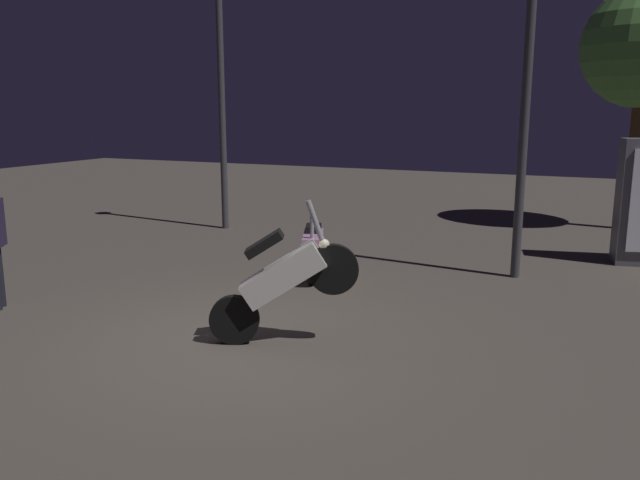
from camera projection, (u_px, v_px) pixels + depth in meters
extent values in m
plane|color=#4C443D|center=(237.00, 341.00, 7.34)|extent=(40.00, 40.00, 0.00)
cylinder|color=black|center=(234.00, 320.00, 7.19)|extent=(0.55, 0.32, 0.56)
cylinder|color=black|center=(333.00, 269.00, 7.07)|extent=(0.55, 0.32, 0.56)
cube|color=beige|center=(283.00, 275.00, 7.08)|extent=(1.00, 0.66, 0.76)
cube|color=black|center=(264.00, 244.00, 7.01)|extent=(0.49, 0.39, 0.32)
cylinder|color=gray|center=(315.00, 220.00, 6.96)|extent=(0.21, 0.14, 0.44)
sphere|color=#F2EABF|center=(324.00, 244.00, 7.01)|extent=(0.12, 0.12, 0.12)
cylinder|color=black|center=(314.00, 250.00, 10.70)|extent=(0.30, 0.56, 0.56)
cylinder|color=black|center=(312.00, 266.00, 9.62)|extent=(0.30, 0.56, 0.56)
cube|color=#C68CB7|center=(313.00, 243.00, 10.11)|extent=(0.64, 0.99, 0.30)
cube|color=black|center=(314.00, 228.00, 10.27)|extent=(0.39, 0.50, 0.10)
cylinder|color=gray|center=(312.00, 224.00, 9.69)|extent=(0.08, 0.08, 0.45)
sphere|color=#F2EABF|center=(312.00, 246.00, 9.66)|extent=(0.12, 0.12, 0.12)
cylinder|color=#38383D|center=(222.00, 104.00, 13.58)|extent=(0.14, 0.14, 5.32)
cylinder|color=#38383D|center=(525.00, 110.00, 9.56)|extent=(0.14, 0.14, 5.12)
cylinder|color=#4C331E|center=(633.00, 161.00, 13.73)|extent=(0.24, 0.24, 2.94)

